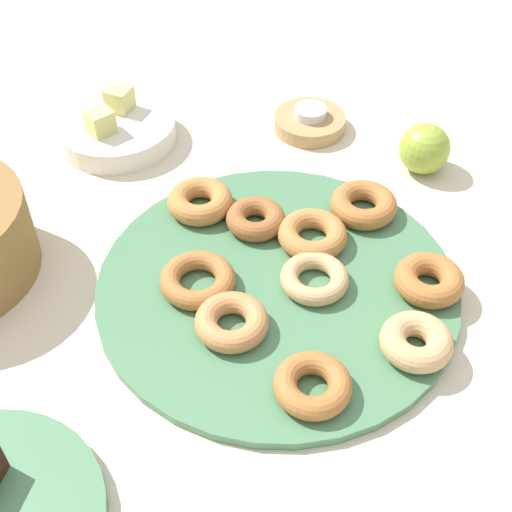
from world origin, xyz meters
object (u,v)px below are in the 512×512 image
(tealight, at_px, (310,112))
(fruit_bowl, at_px, (117,131))
(donut_0, at_px, (364,205))
(donut_1, at_px, (232,322))
(donut_3, at_px, (314,278))
(melon_chunk_right, at_px, (119,99))
(donut_plate, at_px, (277,285))
(donut_7, at_px, (200,201))
(donut_5, at_px, (312,235))
(donut_8, at_px, (429,280))
(apple, at_px, (424,148))
(donut_2, at_px, (198,280))
(melon_chunk_left, at_px, (100,122))
(candle_holder, at_px, (310,123))
(donut_6, at_px, (256,219))
(donut_9, at_px, (416,342))
(donut_4, at_px, (312,385))

(tealight, xyz_separation_m, fruit_bowl, (-0.18, 0.25, -0.01))
(donut_0, relative_size, donut_1, 1.06)
(donut_3, xyz_separation_m, melon_chunk_right, (0.17, 0.42, 0.03))
(donut_plate, xyz_separation_m, donut_7, (0.07, 0.16, 0.02))
(tealight, bearing_deg, melon_chunk_right, 119.34)
(donut_plate, relative_size, donut_5, 4.95)
(donut_5, xyz_separation_m, donut_8, (-0.00, -0.16, 0.00))
(donut_8, relative_size, apple, 1.14)
(donut_2, bearing_deg, donut_7, 32.07)
(fruit_bowl, xyz_separation_m, apple, (0.17, -0.44, 0.02))
(donut_7, relative_size, melon_chunk_right, 2.48)
(melon_chunk_left, bearing_deg, donut_8, -94.19)
(donut_2, xyz_separation_m, apple, (0.38, -0.15, 0.01))
(candle_holder, bearing_deg, tealight, 0.00)
(donut_0, bearing_deg, fruit_bowl, 92.60)
(donut_6, distance_m, donut_9, 0.27)
(donut_1, height_order, melon_chunk_left, melon_chunk_left)
(donut_8, height_order, donut_9, same)
(donut_5, bearing_deg, donut_9, -119.18)
(donut_0, xyz_separation_m, apple, (0.15, -0.03, 0.01))
(candle_holder, height_order, apple, apple)
(candle_holder, distance_m, melon_chunk_left, 0.33)
(donut_2, xyz_separation_m, donut_5, (0.14, -0.09, 0.00))
(donut_4, bearing_deg, donut_5, 26.63)
(donut_3, distance_m, donut_8, 0.14)
(donut_3, height_order, tealight, tealight)
(donut_0, height_order, donut_3, donut_0)
(donut_plate, relative_size, tealight, 8.75)
(donut_7, distance_m, melon_chunk_left, 0.22)
(donut_7, height_order, donut_8, same)
(donut_4, bearing_deg, fruit_bowl, 60.01)
(donut_5, distance_m, donut_9, 0.20)
(donut_0, relative_size, donut_4, 1.08)
(donut_4, xyz_separation_m, donut_5, (0.21, 0.10, 0.00))
(donut_9, distance_m, melon_chunk_left, 0.57)
(tealight, height_order, melon_chunk_right, melon_chunk_right)
(donut_3, distance_m, candle_holder, 0.35)
(donut_plate, distance_m, donut_2, 0.10)
(donut_0, bearing_deg, donut_7, 118.11)
(tealight, bearing_deg, donut_0, -134.75)
(donut_1, xyz_separation_m, apple, (0.41, -0.08, 0.01))
(fruit_bowl, bearing_deg, apple, -69.05)
(donut_9, distance_m, melon_chunk_right, 0.60)
(donut_6, xyz_separation_m, melon_chunk_left, (0.05, 0.29, 0.03))
(tealight, bearing_deg, donut_2, -173.76)
(tealight, bearing_deg, donut_1, -165.07)
(candle_holder, distance_m, fruit_bowl, 0.30)
(donut_6, distance_m, candle_holder, 0.26)
(donut_1, distance_m, tealight, 0.44)
(donut_8, bearing_deg, donut_0, 54.31)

